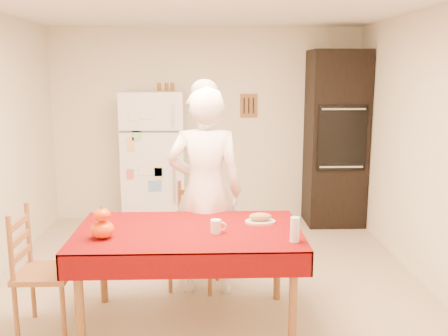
{
  "coord_description": "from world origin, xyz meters",
  "views": [
    {
      "loc": [
        0.0,
        -4.28,
        1.94
      ],
      "look_at": [
        0.16,
        0.2,
        1.07
      ],
      "focal_mm": 40.0,
      "sensor_mm": 36.0,
      "label": 1
    }
  ],
  "objects_px": {
    "wine_glass": "(295,229)",
    "bread_plate": "(260,222)",
    "coffee_mug": "(216,226)",
    "seated_woman": "(205,192)",
    "refrigerator": "(155,160)",
    "chair_far": "(196,231)",
    "pumpkin_lower": "(102,230)",
    "oven_cabinet": "(335,139)",
    "dining_table": "(189,238)",
    "chair_left": "(36,266)"
  },
  "relations": [
    {
      "from": "wine_glass",
      "to": "bread_plate",
      "type": "xyz_separation_m",
      "value": [
        -0.2,
        0.45,
        -0.08
      ]
    },
    {
      "from": "coffee_mug",
      "to": "bread_plate",
      "type": "xyz_separation_m",
      "value": [
        0.36,
        0.24,
        -0.04
      ]
    },
    {
      "from": "seated_woman",
      "to": "wine_glass",
      "type": "relative_size",
      "value": 10.34
    },
    {
      "from": "seated_woman",
      "to": "refrigerator",
      "type": "bearing_deg",
      "value": -68.13
    },
    {
      "from": "coffee_mug",
      "to": "chair_far",
      "type": "bearing_deg",
      "value": 101.54
    },
    {
      "from": "pumpkin_lower",
      "to": "bread_plate",
      "type": "xyz_separation_m",
      "value": [
        1.17,
        0.32,
        -0.05
      ]
    },
    {
      "from": "bread_plate",
      "to": "seated_woman",
      "type": "bearing_deg",
      "value": 134.77
    },
    {
      "from": "seated_woman",
      "to": "coffee_mug",
      "type": "height_order",
      "value": "seated_woman"
    },
    {
      "from": "oven_cabinet",
      "to": "wine_glass",
      "type": "xyz_separation_m",
      "value": [
        -1.02,
        -2.88,
        -0.25
      ]
    },
    {
      "from": "coffee_mug",
      "to": "pumpkin_lower",
      "type": "xyz_separation_m",
      "value": [
        -0.81,
        -0.09,
        0.01
      ]
    },
    {
      "from": "seated_woman",
      "to": "bread_plate",
      "type": "relative_size",
      "value": 7.58
    },
    {
      "from": "refrigerator",
      "to": "dining_table",
      "type": "relative_size",
      "value": 1.0
    },
    {
      "from": "refrigerator",
      "to": "coffee_mug",
      "type": "bearing_deg",
      "value": -74.78
    },
    {
      "from": "refrigerator",
      "to": "seated_woman",
      "type": "xyz_separation_m",
      "value": [
        0.63,
        -1.94,
        0.06
      ]
    },
    {
      "from": "chair_far",
      "to": "seated_woman",
      "type": "xyz_separation_m",
      "value": [
        0.09,
        -0.14,
        0.4
      ]
    },
    {
      "from": "wine_glass",
      "to": "bread_plate",
      "type": "height_order",
      "value": "wine_glass"
    },
    {
      "from": "wine_glass",
      "to": "chair_left",
      "type": "bearing_deg",
      "value": 172.68
    },
    {
      "from": "refrigerator",
      "to": "oven_cabinet",
      "type": "height_order",
      "value": "oven_cabinet"
    },
    {
      "from": "dining_table",
      "to": "seated_woman",
      "type": "relative_size",
      "value": 0.93
    },
    {
      "from": "pumpkin_lower",
      "to": "chair_far",
      "type": "bearing_deg",
      "value": 54.53
    },
    {
      "from": "chair_left",
      "to": "coffee_mug",
      "type": "xyz_separation_m",
      "value": [
        1.35,
        -0.04,
        0.3
      ]
    },
    {
      "from": "dining_table",
      "to": "pumpkin_lower",
      "type": "relative_size",
      "value": 10.04
    },
    {
      "from": "coffee_mug",
      "to": "wine_glass",
      "type": "height_order",
      "value": "wine_glass"
    },
    {
      "from": "dining_table",
      "to": "chair_left",
      "type": "relative_size",
      "value": 1.79
    },
    {
      "from": "seated_woman",
      "to": "pumpkin_lower",
      "type": "xyz_separation_m",
      "value": [
        -0.73,
        -0.76,
        -0.08
      ]
    },
    {
      "from": "seated_woman",
      "to": "pumpkin_lower",
      "type": "distance_m",
      "value": 1.06
    },
    {
      "from": "chair_far",
      "to": "wine_glass",
      "type": "bearing_deg",
      "value": -42.41
    },
    {
      "from": "oven_cabinet",
      "to": "dining_table",
      "type": "height_order",
      "value": "oven_cabinet"
    },
    {
      "from": "chair_left",
      "to": "wine_glass",
      "type": "relative_size",
      "value": 5.4
    },
    {
      "from": "chair_left",
      "to": "coffee_mug",
      "type": "distance_m",
      "value": 1.38
    },
    {
      "from": "dining_table",
      "to": "bread_plate",
      "type": "distance_m",
      "value": 0.59
    },
    {
      "from": "chair_left",
      "to": "bread_plate",
      "type": "height_order",
      "value": "chair_left"
    },
    {
      "from": "seated_woman",
      "to": "wine_glass",
      "type": "distance_m",
      "value": 1.09
    },
    {
      "from": "oven_cabinet",
      "to": "dining_table",
      "type": "distance_m",
      "value": 3.16
    },
    {
      "from": "chair_left",
      "to": "coffee_mug",
      "type": "relative_size",
      "value": 9.5
    },
    {
      "from": "pumpkin_lower",
      "to": "seated_woman",
      "type": "bearing_deg",
      "value": 46.14
    },
    {
      "from": "chair_far",
      "to": "seated_woman",
      "type": "bearing_deg",
      "value": -45.91
    },
    {
      "from": "oven_cabinet",
      "to": "chair_far",
      "type": "relative_size",
      "value": 2.32
    },
    {
      "from": "oven_cabinet",
      "to": "wine_glass",
      "type": "height_order",
      "value": "oven_cabinet"
    },
    {
      "from": "seated_woman",
      "to": "pumpkin_lower",
      "type": "height_order",
      "value": "seated_woman"
    },
    {
      "from": "dining_table",
      "to": "wine_glass",
      "type": "distance_m",
      "value": 0.83
    },
    {
      "from": "dining_table",
      "to": "chair_left",
      "type": "xyz_separation_m",
      "value": [
        -1.14,
        -0.05,
        -0.18
      ]
    },
    {
      "from": "oven_cabinet",
      "to": "refrigerator",
      "type": "bearing_deg",
      "value": -178.82
    },
    {
      "from": "oven_cabinet",
      "to": "seated_woman",
      "type": "distance_m",
      "value": 2.59
    },
    {
      "from": "chair_far",
      "to": "bread_plate",
      "type": "relative_size",
      "value": 3.96
    },
    {
      "from": "chair_left",
      "to": "wine_glass",
      "type": "height_order",
      "value": "chair_left"
    },
    {
      "from": "oven_cabinet",
      "to": "bread_plate",
      "type": "distance_m",
      "value": 2.74
    },
    {
      "from": "oven_cabinet",
      "to": "chair_far",
      "type": "distance_m",
      "value": 2.6
    },
    {
      "from": "bread_plate",
      "to": "wine_glass",
      "type": "bearing_deg",
      "value": -66.38
    },
    {
      "from": "refrigerator",
      "to": "wine_glass",
      "type": "xyz_separation_m",
      "value": [
        1.26,
        -2.83,
        -0.0
      ]
    }
  ]
}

